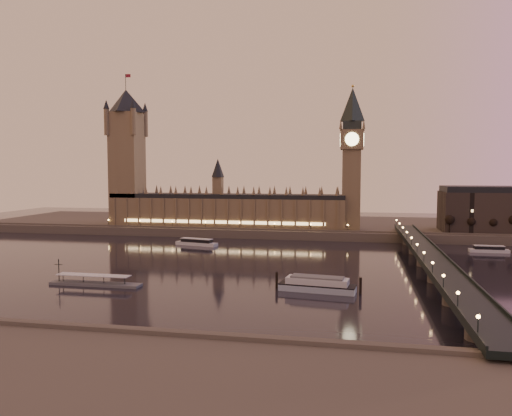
{
  "coord_description": "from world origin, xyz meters",
  "views": [
    {
      "loc": [
        56.19,
        -246.15,
        49.04
      ],
      "look_at": [
        0.61,
        35.0,
        27.4
      ],
      "focal_mm": 35.0,
      "sensor_mm": 36.0,
      "label": 1
    }
  ],
  "objects_px": {
    "cruise_boat_a": "(197,242)",
    "moored_barge": "(317,284)",
    "pontoon_pier": "(95,283)",
    "cruise_boat_b": "(489,249)"
  },
  "relations": [
    {
      "from": "moored_barge",
      "to": "pontoon_pier",
      "type": "distance_m",
      "value": 94.39
    },
    {
      "from": "pontoon_pier",
      "to": "cruise_boat_a",
      "type": "bearing_deg",
      "value": 86.48
    },
    {
      "from": "cruise_boat_a",
      "to": "moored_barge",
      "type": "xyz_separation_m",
      "value": [
        86.82,
        -109.53,
        0.74
      ]
    },
    {
      "from": "cruise_boat_a",
      "to": "cruise_boat_b",
      "type": "height_order",
      "value": "cruise_boat_a"
    },
    {
      "from": "cruise_boat_a",
      "to": "cruise_boat_b",
      "type": "xyz_separation_m",
      "value": [
        180.75,
        7.23,
        -0.2
      ]
    },
    {
      "from": "cruise_boat_b",
      "to": "pontoon_pier",
      "type": "xyz_separation_m",
      "value": [
        -187.97,
        -124.69,
        -0.68
      ]
    },
    {
      "from": "cruise_boat_b",
      "to": "moored_barge",
      "type": "xyz_separation_m",
      "value": [
        -93.93,
        -116.76,
        0.93
      ]
    },
    {
      "from": "cruise_boat_a",
      "to": "moored_barge",
      "type": "bearing_deg",
      "value": -38.31
    },
    {
      "from": "moored_barge",
      "to": "cruise_boat_b",
      "type": "bearing_deg",
      "value": 58.43
    },
    {
      "from": "cruise_boat_a",
      "to": "moored_barge",
      "type": "height_order",
      "value": "moored_barge"
    }
  ]
}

